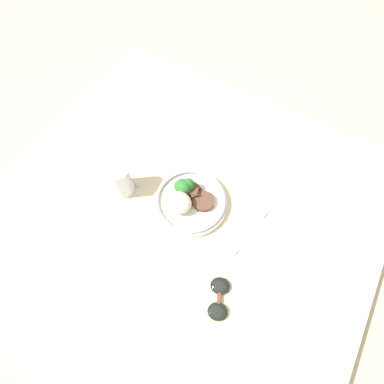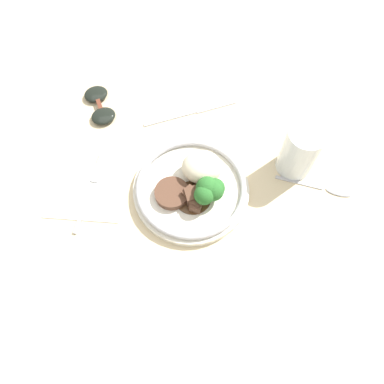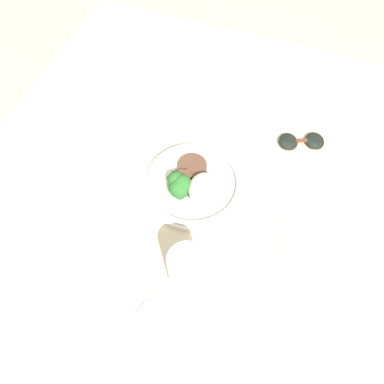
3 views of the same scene
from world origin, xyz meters
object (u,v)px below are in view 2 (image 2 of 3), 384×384
(juice_glass, at_px, (301,153))
(fork, at_px, (94,185))
(spoon, at_px, (330,190))
(plate, at_px, (196,187))
(sunglasses, at_px, (101,105))
(knife, at_px, (195,112))

(juice_glass, relative_size, fork, 0.66)
(fork, height_order, spoon, same)
(plate, bearing_deg, juice_glass, 17.97)
(juice_glass, relative_size, sunglasses, 0.94)
(juice_glass, height_order, spoon, juice_glass)
(plate, distance_m, knife, 0.20)
(knife, relative_size, sunglasses, 1.65)
(spoon, bearing_deg, juice_glass, 155.17)
(knife, relative_size, spoon, 1.34)
(plate, distance_m, sunglasses, 0.30)
(fork, height_order, knife, fork)
(fork, distance_m, spoon, 0.48)
(juice_glass, relative_size, knife, 0.57)
(knife, bearing_deg, sunglasses, 157.69)
(juice_glass, xyz_separation_m, fork, (-0.41, -0.06, -0.05))
(knife, height_order, spoon, spoon)
(plate, bearing_deg, sunglasses, 136.38)
(plate, bearing_deg, spoon, 2.41)
(plate, distance_m, spoon, 0.27)
(fork, relative_size, sunglasses, 1.43)
(plate, relative_size, sunglasses, 1.86)
(plate, height_order, fork, plate)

